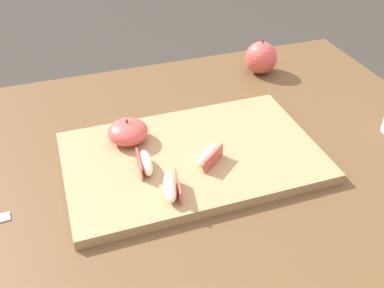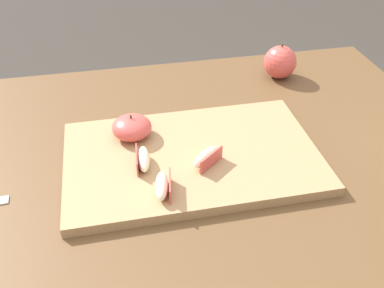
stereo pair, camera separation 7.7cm
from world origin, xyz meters
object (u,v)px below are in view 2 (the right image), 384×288
at_px(cutting_board, 192,157).
at_px(apple_wedge_middle, 207,157).
at_px(whole_apple_pink_lady, 280,62).
at_px(apple_wedge_back, 164,186).
at_px(apple_wedge_left, 143,159).
at_px(apple_half_skin_up, 132,127).

xyz_separation_m(cutting_board, apple_wedge_middle, (0.02, -0.03, 0.02)).
bearing_deg(whole_apple_pink_lady, apple_wedge_back, -132.44).
distance_m(cutting_board, apple_wedge_middle, 0.05).
distance_m(cutting_board, apple_wedge_left, 0.09).
relative_size(apple_wedge_middle, apple_wedge_left, 0.96).
xyz_separation_m(apple_wedge_back, whole_apple_pink_lady, (0.33, 0.36, 0.01)).
bearing_deg(apple_wedge_middle, apple_wedge_back, -146.05).
relative_size(apple_wedge_middle, whole_apple_pink_lady, 0.73).
xyz_separation_m(apple_wedge_middle, apple_wedge_left, (-0.11, 0.02, 0.00)).
xyz_separation_m(cutting_board, apple_wedge_left, (-0.09, -0.02, 0.02)).
bearing_deg(whole_apple_pink_lady, apple_half_skin_up, -151.40).
bearing_deg(apple_half_skin_up, apple_wedge_middle, -42.31).
relative_size(cutting_board, whole_apple_pink_lady, 5.31).
bearing_deg(apple_wedge_back, cutting_board, 54.51).
bearing_deg(cutting_board, apple_wedge_back, -125.49).
relative_size(apple_half_skin_up, whole_apple_pink_lady, 0.87).
height_order(apple_wedge_middle, apple_wedge_left, same).
bearing_deg(apple_wedge_middle, cutting_board, 118.79).
bearing_deg(apple_half_skin_up, cutting_board, -36.38).
height_order(apple_wedge_back, apple_wedge_middle, same).
xyz_separation_m(cutting_board, apple_wedge_back, (-0.06, -0.09, 0.02)).
distance_m(apple_half_skin_up, whole_apple_pink_lady, 0.42).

